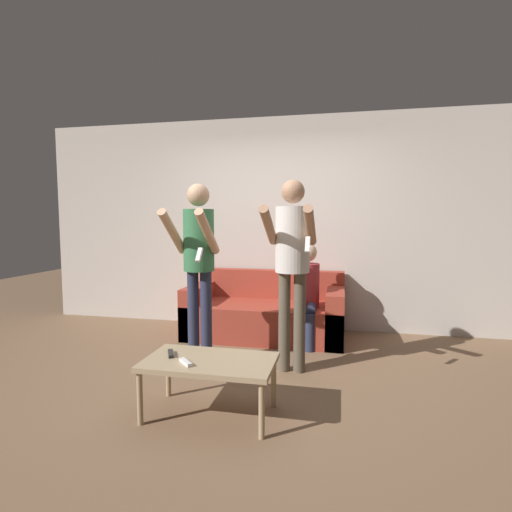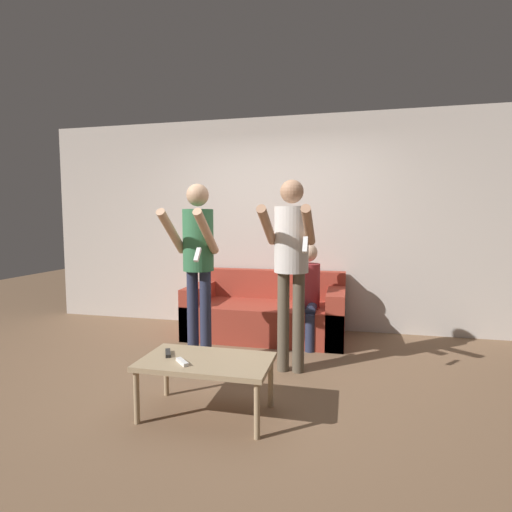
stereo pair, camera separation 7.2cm
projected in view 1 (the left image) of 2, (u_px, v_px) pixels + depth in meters
name	position (u px, v px, depth m)	size (l,w,h in m)	color
ground_plane	(244.00, 377.00, 3.56)	(14.00, 14.00, 0.00)	brown
wall_back	(277.00, 224.00, 5.16)	(6.40, 0.06, 2.70)	beige
couch	(266.00, 314.00, 4.81)	(1.85, 0.88, 0.76)	#9E3828
person_standing_left	(198.00, 254.00, 3.79)	(0.41, 0.64, 1.74)	#282D47
person_standing_right	(292.00, 253.00, 3.60)	(0.43, 0.69, 1.76)	brown
person_seated	(307.00, 290.00, 4.47)	(0.28, 0.51, 1.14)	#282D47
coffee_table	(210.00, 365.00, 2.84)	(0.93, 0.54, 0.41)	tan
remote_near	(186.00, 362.00, 2.75)	(0.13, 0.13, 0.02)	white
remote_far	(171.00, 354.00, 2.93)	(0.10, 0.15, 0.02)	black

